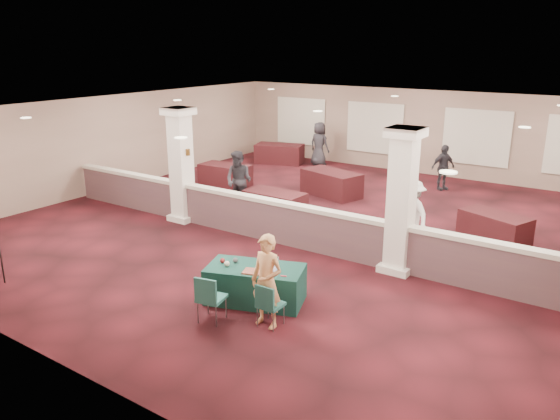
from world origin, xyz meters
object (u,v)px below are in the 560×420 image
Objects in this scene: woman at (267,281)px; attendee_d at (319,144)px; far_table_front_right at (494,227)px; attendee_b at (411,214)px; attendee_c at (443,167)px; far_table_back_center at (331,183)px; far_table_front_left at (225,175)px; conf_chair_side at (209,295)px; far_table_back_left at (279,154)px; conf_chair_main at (268,302)px; attendee_a at (239,181)px; near_table at (255,284)px; far_table_front_center at (275,204)px.

woman is 0.96× the size of attendee_d.
attendee_b reaches higher than far_table_front_right.
attendee_b is 6.12m from attendee_c.
far_table_front_left is at bearing -166.92° from far_table_back_center.
conf_chair_side is 11.65m from attendee_c.
woman is (0.91, 0.51, 0.32)m from conf_chair_side.
far_table_front_right is at bearing -3.13° from far_table_front_left.
far_table_front_right is 10.93m from far_table_back_left.
conf_chair_main is 0.46× the size of attendee_a.
woman reaches higher than far_table_front_right.
conf_chair_main is 0.46× the size of far_table_front_left.
conf_chair_main is 0.91× the size of conf_chair_side.
near_table reaches higher than far_table_front_right.
attendee_b is at bearing -38.76° from far_table_back_center.
far_table_front_left is (-6.42, 6.80, 0.01)m from near_table.
far_table_front_center is at bearing -174.37° from attendee_c.
attendee_b is (7.81, -2.31, 0.51)m from far_table_front_left.
near_table is 0.93× the size of far_table_back_center.
woman is at bearing -68.16° from far_table_back_center.
far_table_back_left is 10.53m from attendee_b.
conf_chair_main is 0.46× the size of far_table_front_center.
woman is 0.95× the size of far_table_front_left.
far_table_front_right is 2.45m from attendee_b.
attendee_d is (-5.29, 11.49, 0.54)m from near_table.
conf_chair_main is at bearing -143.01° from attendee_c.
attendee_d is at bearing 93.29° from attendee_a.
attendee_c is at bearing -3.70° from far_table_back_left.
near_table is 4.72m from attendee_b.
far_table_front_left is at bearing 153.03° from attendee_c.
attendee_b is (-1.58, -1.80, 0.53)m from far_table_front_right.
far_table_front_right is 1.09× the size of attendee_c.
attendee_b reaches higher than woman.
far_table_front_left is 3.93m from far_table_back_center.
conf_chair_main is 1.08m from conf_chair_side.
far_table_front_center is 0.89× the size of far_table_back_center.
attendee_a reaches higher than far_table_front_left.
far_table_front_right is at bearing 14.40° from far_table_front_center.
conf_chair_side reaches higher than far_table_back_center.
far_table_back_left is 0.98× the size of far_table_back_center.
attendee_a is at bearing 131.58° from conf_chair_main.
attendee_a is at bearing 111.69° from near_table.
conf_chair_side is 0.46× the size of far_table_back_left.
far_table_back_center is 1.12× the size of attendee_d.
conf_chair_main is 0.38m from woman.
far_table_back_center is 5.13m from attendee_b.
near_table is at bearing -46.65° from far_table_front_left.
conf_chair_side is at bearing -65.62° from far_table_front_center.
attendee_c reaches higher than far_table_front_right.
far_table_front_center is at bearing -2.00° from attendee_a.
attendee_a is at bearing -65.92° from far_table_back_left.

